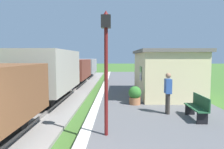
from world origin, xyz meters
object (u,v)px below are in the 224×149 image
person_waiting (168,92)px  bench_near_hut (198,107)px  freight_train (63,73)px  station_hut (165,72)px  potted_planter (135,95)px  lamp_post_near (106,50)px  bench_down_platform (153,80)px

person_waiting → bench_near_hut: bearing=142.2°
freight_train → station_hut: 7.00m
potted_planter → lamp_post_near: lamp_post_near is taller
freight_train → bench_near_hut: size_ratio=17.33×
station_hut → person_waiting: station_hut is taller
potted_planter → bench_down_platform: bearing=72.6°
lamp_post_near → potted_planter: bearing=73.0°
bench_near_hut → person_waiting: (-0.95, 0.73, 0.46)m
person_waiting → freight_train: bearing=-45.6°
lamp_post_near → bench_near_hut: bearing=26.1°
bench_near_hut → person_waiting: 1.29m
lamp_post_near → station_hut: bearing=63.7°
freight_train → potted_planter: freight_train is taller
person_waiting → lamp_post_near: bearing=44.1°
bench_near_hut → lamp_post_near: size_ratio=0.41×
bench_down_platform → potted_planter: bearing=-107.4°
freight_train → station_hut: station_hut is taller
station_hut → person_waiting: bearing=-101.5°
freight_train → person_waiting: 8.43m
bench_down_platform → lamp_post_near: 11.69m
potted_planter → person_waiting: bearing=-54.6°
bench_down_platform → freight_train: bearing=-159.3°
freight_train → station_hut: (6.80, -1.65, 0.17)m
freight_train → lamp_post_near: 9.18m
person_waiting → potted_planter: 2.13m
bench_near_hut → bench_down_platform: 9.32m
freight_train → station_hut: size_ratio=4.48×
station_hut → bench_down_platform: station_hut is taller
station_hut → bench_down_platform: 4.35m
bench_down_platform → person_waiting: person_waiting is taller
freight_train → station_hut: bearing=-13.7°
freight_train → potted_planter: 6.43m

